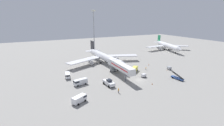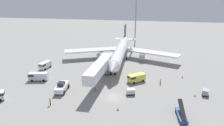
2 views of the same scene
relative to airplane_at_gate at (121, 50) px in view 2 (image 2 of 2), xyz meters
The scene contains 16 objects.
ground_plane 31.00m from the airplane_at_gate, 85.21° to the right, with size 300.00×300.00×0.00m, color gray.
airplane_at_gate is the anchor object (origin of this frame).
jet_bridge 22.80m from the airplane_at_gate, 96.08° to the right, with size 3.88×20.15×6.56m.
pushback_tug 32.02m from the airplane_at_gate, 110.57° to the right, with size 3.03×6.30×2.68m.
belt_loader_truck 41.44m from the airplane_at_gate, 63.72° to the right, with size 2.14×5.83×2.88m.
service_van_rear_left 32.27m from the airplane_at_gate, 131.07° to the right, with size 5.77×3.09×2.39m.
service_van_outer_left 21.53m from the airplane_at_gate, 69.54° to the right, with size 5.33×4.86×2.29m.
service_van_outer_right 28.00m from the airplane_at_gate, 149.18° to the right, with size 2.75×5.17×2.30m.
baggage_cart_rear_right 36.02m from the airplane_at_gate, 44.95° to the right, with size 1.98×2.47×1.58m.
baggage_cart_mid_center 29.41m from the airplane_at_gate, 76.53° to the right, with size 2.34×1.94×1.55m.
ground_crew_worker_foreground 25.16m from the airplane_at_gate, 54.81° to the right, with size 0.39×0.39×1.65m.
ground_crew_worker_midground 38.99m from the airplane_at_gate, 106.35° to the right, with size 0.46×0.46×1.86m.
safety_cone_alpha 25.73m from the airplane_at_gate, 33.72° to the right, with size 0.44×0.44×0.68m.
safety_cone_bravo 37.22m from the airplane_at_gate, 82.54° to the right, with size 0.44×0.44×0.67m.
safety_cone_charlie 35.21m from the airplane_at_gate, 49.44° to the right, with size 0.40×0.40×0.61m.
apron_light_mast 29.85m from the airplane_at_gate, 82.24° to the left, with size 2.40×2.40×30.83m.
Camera 2 is at (8.72, -47.80, 25.03)m, focal length 34.69 mm.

